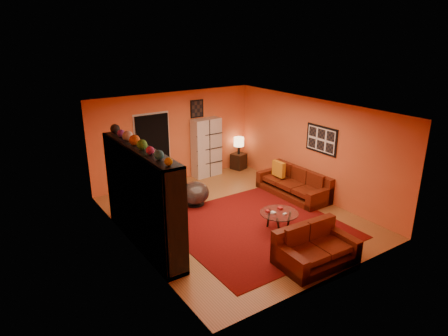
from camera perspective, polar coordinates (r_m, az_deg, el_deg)
floor at (r=9.63m, az=1.46°, el=-6.94°), size 6.00×6.00×0.00m
ceiling at (r=8.79m, az=1.61°, el=8.43°), size 6.00×6.00×0.00m
wall_back at (r=11.60m, az=-7.08°, el=4.40°), size 6.00×0.00×6.00m
wall_front at (r=7.08m, az=15.77°, el=-6.19°), size 6.00×0.00×6.00m
wall_left at (r=8.04m, az=-13.20°, el=-2.84°), size 0.00×6.00×6.00m
wall_right at (r=10.71m, az=12.54°, el=2.81°), size 0.00×6.00×6.00m
rug at (r=9.18m, az=4.52°, el=-8.34°), size 3.60×3.60×0.01m
doorway at (r=11.36m, az=-10.07°, el=2.45°), size 0.95×0.10×2.04m
wall_art_right at (r=10.42m, az=13.76°, el=3.97°), size 0.03×1.00×0.70m
wall_art_back at (r=11.76m, az=-3.89°, el=8.46°), size 0.42×0.03×0.52m
entertainment_unit at (r=8.20m, az=-11.61°, el=-4.14°), size 0.45×3.00×2.10m
tv at (r=8.32m, az=-11.49°, el=-4.28°), size 0.92×0.12×0.53m
sofa at (r=10.90m, az=10.13°, el=-2.36°), size 0.89×2.09×0.85m
loveseat at (r=7.99m, az=12.65°, el=-11.06°), size 1.55×0.97×0.85m
throw_pillow at (r=10.99m, az=7.81°, el=-0.14°), size 0.12×0.42×0.42m
coffee_table at (r=8.93m, az=7.87°, el=-6.60°), size 0.85×0.85×0.42m
storage_cabinet at (r=11.98m, az=-2.53°, el=2.93°), size 0.90×0.44×1.76m
bowl_chair at (r=10.14m, az=-4.20°, el=-3.58°), size 0.74×0.74×0.60m
side_table at (r=12.75m, az=2.10°, el=0.99°), size 0.50×0.50×0.50m
table_lamp at (r=12.56m, az=2.13°, el=3.72°), size 0.32×0.32×0.53m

